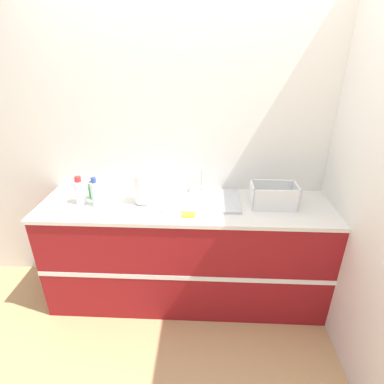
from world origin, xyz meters
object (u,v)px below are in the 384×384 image
(sink, at_px, (202,199))
(paper_towel_roll, at_px, (143,188))
(bottle_white_spray, at_px, (80,192))
(bottle_clear, at_px, (95,193))
(dish_rack, at_px, (273,198))
(bottle_green, at_px, (93,191))

(sink, height_order, paper_towel_roll, sink)
(sink, distance_m, bottle_white_spray, 0.94)
(sink, distance_m, bottle_clear, 0.82)
(sink, bearing_deg, dish_rack, -5.16)
(dish_rack, bearing_deg, bottle_green, 177.54)
(sink, height_order, dish_rack, sink)
(paper_towel_roll, xyz_separation_m, bottle_green, (-0.42, 0.06, -0.06))
(paper_towel_roll, height_order, dish_rack, paper_towel_roll)
(bottle_clear, xyz_separation_m, bottle_green, (-0.07, 0.12, -0.04))
(sink, xyz_separation_m, paper_towel_roll, (-0.45, -0.05, 0.11))
(bottle_green, bearing_deg, bottle_clear, -60.30)
(bottle_white_spray, relative_size, bottle_green, 1.52)
(sink, height_order, bottle_white_spray, sink)
(paper_towel_roll, distance_m, dish_rack, 1.00)
(bottle_clear, bearing_deg, paper_towel_roll, 9.62)
(bottle_clear, bearing_deg, sink, 7.66)
(dish_rack, bearing_deg, bottle_clear, -177.51)
(paper_towel_roll, relative_size, bottle_white_spray, 1.09)
(dish_rack, height_order, bottle_clear, bottle_clear)
(sink, relative_size, paper_towel_roll, 2.48)
(sink, bearing_deg, bottle_clear, -172.34)
(paper_towel_roll, distance_m, bottle_white_spray, 0.49)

